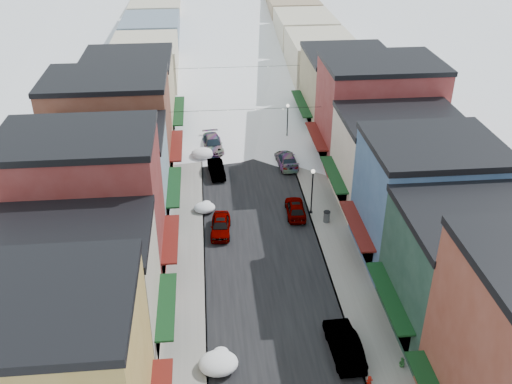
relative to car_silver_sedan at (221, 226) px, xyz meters
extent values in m
cube|color=black|center=(3.50, 34.23, -0.73)|extent=(10.00, 160.00, 0.01)
cube|color=gray|center=(-3.10, 34.23, -0.66)|extent=(3.20, 160.00, 0.15)
cube|color=gray|center=(10.10, 34.23, -0.66)|extent=(3.20, 160.00, 0.15)
cube|color=slate|center=(-1.55, 34.23, -0.66)|extent=(0.10, 160.00, 0.15)
cube|color=slate|center=(8.55, 34.23, -0.66)|extent=(0.10, 160.00, 0.15)
cube|color=black|center=(-9.70, -21.77, 10.51)|extent=(10.20, 8.70, 0.50)
cube|color=#B1A58F|center=(-9.70, -13.27, 3.76)|extent=(10.00, 8.00, 9.00)
cube|color=black|center=(-9.70, -13.27, 8.51)|extent=(10.20, 8.20, 0.50)
cube|color=#0E3314|center=(-4.10, -13.27, 2.46)|extent=(1.20, 6.80, 0.15)
cube|color=maroon|center=(-10.20, -5.27, 5.26)|extent=(11.00, 8.00, 12.00)
cube|color=black|center=(-10.20, -5.27, 11.51)|extent=(11.20, 8.20, 0.50)
cube|color=#5A140F|center=(-4.10, -5.27, 2.46)|extent=(1.20, 6.80, 0.15)
cube|color=gray|center=(-9.70, 3.23, 3.51)|extent=(10.00, 9.00, 8.50)
cube|color=black|center=(-9.70, 3.23, 8.01)|extent=(10.20, 9.20, 0.50)
cube|color=#0E3314|center=(-4.10, 3.23, 2.46)|extent=(1.20, 7.65, 0.15)
cube|color=brown|center=(-10.70, 12.23, 4.51)|extent=(12.00, 9.00, 10.50)
cube|color=black|center=(-10.70, 12.23, 10.01)|extent=(12.20, 9.20, 0.50)
cube|color=#5A140F|center=(-4.10, 12.23, 2.46)|extent=(1.20, 7.65, 0.15)
cube|color=tan|center=(-9.70, 22.23, 4.01)|extent=(10.00, 11.00, 9.50)
cube|color=black|center=(-9.70, 22.23, 9.01)|extent=(10.20, 11.20, 0.50)
cube|color=#0E3314|center=(-4.10, 22.23, 2.46)|extent=(1.20, 9.35, 0.15)
cube|color=#1A372C|center=(16.70, -13.77, 3.76)|extent=(10.00, 9.00, 9.00)
cube|color=black|center=(16.70, -13.77, 8.51)|extent=(10.20, 9.20, 0.50)
cube|color=#0E3314|center=(11.10, -13.77, 2.46)|extent=(1.20, 7.65, 0.15)
cube|color=#37547D|center=(16.70, -4.77, 4.26)|extent=(10.00, 9.00, 10.00)
cube|color=black|center=(16.70, -4.77, 9.51)|extent=(10.20, 9.20, 0.50)
cube|color=#5A140F|center=(11.10, -4.77, 2.46)|extent=(1.20, 7.65, 0.15)
cube|color=beige|center=(17.20, 4.23, 3.51)|extent=(11.00, 9.00, 8.50)
cube|color=black|center=(17.20, 4.23, 8.01)|extent=(11.20, 9.20, 0.50)
cube|color=#0E3314|center=(11.10, 4.23, 2.46)|extent=(1.20, 7.65, 0.15)
cube|color=maroon|center=(17.70, 13.23, 4.76)|extent=(12.00, 9.00, 11.00)
cube|color=black|center=(17.70, 13.23, 10.51)|extent=(12.20, 9.20, 0.50)
cube|color=#5A140F|center=(11.10, 13.23, 2.46)|extent=(1.20, 7.65, 0.15)
cube|color=#8F805E|center=(16.70, 23.23, 3.76)|extent=(10.00, 11.00, 9.00)
cube|color=black|center=(16.70, 23.23, 8.51)|extent=(10.20, 11.20, 0.50)
cube|color=#0E3314|center=(11.10, 23.23, 2.46)|extent=(1.20, 9.35, 0.15)
cube|color=gray|center=(-9.00, 36.23, 3.26)|extent=(9.00, 13.00, 8.00)
cube|color=gray|center=(16.00, 36.23, 3.26)|extent=(9.00, 13.00, 8.00)
cube|color=gray|center=(-9.00, 50.23, 3.26)|extent=(9.00, 13.00, 8.00)
cube|color=gray|center=(16.00, 50.23, 3.26)|extent=(9.00, 13.00, 8.00)
cube|color=gray|center=(-9.00, 64.23, 3.26)|extent=(9.00, 13.00, 8.00)
cube|color=gray|center=(16.00, 64.23, 3.26)|extent=(9.00, 13.00, 8.00)
cube|color=gray|center=(-9.00, 78.23, 3.26)|extent=(9.00, 13.00, 8.00)
cube|color=gray|center=(16.00, 78.23, 3.26)|extent=(9.00, 13.00, 8.00)
cylinder|color=black|center=(3.50, 14.23, 5.46)|extent=(16.40, 0.04, 0.04)
cylinder|color=black|center=(3.50, 29.23, 5.46)|extent=(16.40, 0.04, 0.04)
imported|color=gray|center=(0.00, 0.00, 0.00)|extent=(2.08, 4.44, 1.47)
imported|color=black|center=(0.00, 11.21, -0.03)|extent=(1.94, 4.40, 1.41)
imported|color=#ACAFB5|center=(-0.22, 17.51, 0.04)|extent=(2.65, 5.50, 1.54)
imported|color=black|center=(7.73, -15.59, 0.11)|extent=(2.01, 5.19, 1.68)
imported|color=#9B9EA3|center=(7.20, 2.36, 0.01)|extent=(1.93, 4.43, 1.49)
imported|color=black|center=(7.80, 12.70, 0.00)|extent=(2.33, 5.18, 1.47)
imported|color=#ACADB4|center=(1.89, 37.18, 0.03)|extent=(2.04, 4.60, 1.54)
imported|color=#B9B9BB|center=(4.10, 36.86, 0.08)|extent=(2.88, 5.93, 1.62)
cylinder|color=#A31208|center=(8.71, -18.51, -0.54)|extent=(0.31, 0.31, 0.09)
cylinder|color=#A31208|center=(8.71, -18.51, -0.31)|extent=(0.22, 0.22, 0.54)
sphere|color=#A31208|center=(8.71, -18.51, -0.01)|extent=(0.24, 0.24, 0.24)
cylinder|color=#A31208|center=(8.71, -18.51, -0.22)|extent=(0.41, 0.09, 0.09)
cylinder|color=#525557|center=(9.85, 0.67, -0.07)|extent=(0.60, 0.60, 1.03)
cylinder|color=black|center=(9.85, 0.67, 0.47)|extent=(0.64, 0.64, 0.07)
cylinder|color=black|center=(8.70, 2.38, -0.53)|extent=(0.32, 0.32, 0.11)
cylinder|color=black|center=(8.70, 2.38, 1.56)|extent=(0.13, 0.13, 4.28)
sphere|color=white|center=(8.70, 2.38, 3.86)|extent=(0.39, 0.39, 0.39)
cylinder|color=black|center=(8.73, 18.88, -0.53)|extent=(0.33, 0.33, 0.11)
cylinder|color=black|center=(8.73, 18.88, 1.59)|extent=(0.13, 0.13, 4.35)
sphere|color=white|center=(8.73, 18.88, 3.92)|extent=(0.39, 0.39, 0.39)
imported|color=#2B5F2C|center=(11.25, -17.23, -0.24)|extent=(0.54, 0.54, 0.69)
ellipsoid|color=white|center=(-0.80, -16.23, -0.18)|extent=(2.62, 2.22, 1.11)
ellipsoid|color=white|center=(-0.60, -15.03, -0.46)|extent=(1.12, 1.01, 0.56)
ellipsoid|color=white|center=(-1.40, 3.77, -0.30)|extent=(2.06, 1.75, 0.87)
ellipsoid|color=white|center=(-1.20, 4.97, -0.52)|extent=(0.88, 0.79, 0.44)
ellipsoid|color=white|center=(-1.40, 15.49, -0.18)|extent=(2.64, 2.23, 1.12)
ellipsoid|color=white|center=(-1.20, 16.69, -0.45)|extent=(1.13, 1.01, 0.56)
camera|label=1|loc=(-0.86, -43.20, 28.08)|focal=40.00mm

